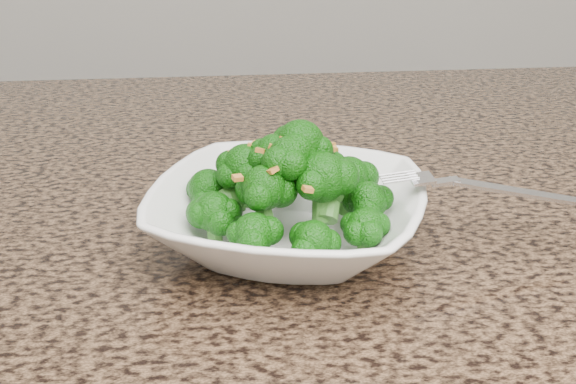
{
  "coord_description": "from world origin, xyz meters",
  "views": [
    {
      "loc": [
        -0.01,
        -0.32,
        1.18
      ],
      "look_at": [
        0.05,
        0.22,
        0.95
      ],
      "focal_mm": 45.0,
      "sensor_mm": 36.0,
      "label": 1
    }
  ],
  "objects": [
    {
      "name": "fork",
      "position": [
        0.18,
        0.2,
        0.96
      ],
      "size": [
        0.19,
        0.03,
        0.01
      ],
      "primitive_type": null,
      "rotation": [
        0.0,
        0.0,
        -0.0
      ],
      "color": "silver",
      "rests_on": "bowl"
    },
    {
      "name": "bowl",
      "position": [
        0.05,
        0.22,
        0.93
      ],
      "size": [
        0.28,
        0.28,
        0.06
      ],
      "primitive_type": "imported",
      "rotation": [
        0.0,
        0.0,
        -0.32
      ],
      "color": "white",
      "rests_on": "granite_counter"
    },
    {
      "name": "garlic_topping",
      "position": [
        0.05,
        0.22,
        1.03
      ],
      "size": [
        0.12,
        0.12,
        0.01
      ],
      "primitive_type": null,
      "color": "#C88331",
      "rests_on": "broccoli_pile"
    },
    {
      "name": "broccoli_pile",
      "position": [
        0.05,
        0.22,
        0.99
      ],
      "size": [
        0.2,
        0.2,
        0.07
      ],
      "primitive_type": null,
      "color": "#11580A",
      "rests_on": "bowl"
    },
    {
      "name": "granite_counter",
      "position": [
        0.0,
        0.3,
        0.89
      ],
      "size": [
        1.64,
        1.04,
        0.03
      ],
      "primitive_type": "cube",
      "color": "brown",
      "rests_on": "cabinet"
    }
  ]
}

